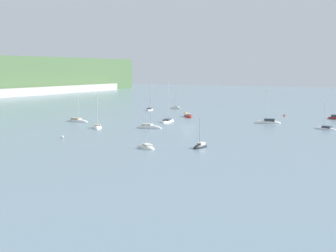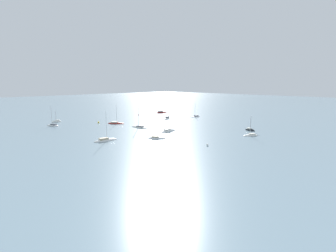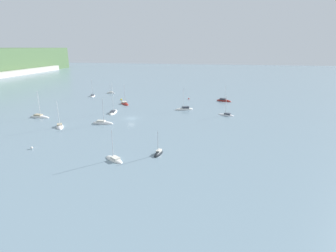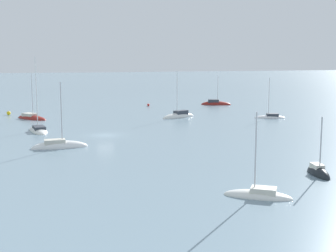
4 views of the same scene
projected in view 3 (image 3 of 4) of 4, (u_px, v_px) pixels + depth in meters
ground_plane at (131, 118)px, 97.78m from camera, size 600.00×600.00×0.00m
sailboat_0 at (158, 154)px, 65.52m from camera, size 4.81×2.17×7.04m
sailboat_1 at (93, 96)px, 140.48m from camera, size 7.28×4.41×9.77m
sailboat_2 at (184, 109)px, 110.93m from camera, size 5.01×8.14×10.32m
sailboat_3 at (60, 127)px, 87.43m from camera, size 6.70×5.54×9.62m
sailboat_4 at (125, 104)px, 121.77m from camera, size 8.04×6.88×9.85m
sailboat_5 at (111, 93)px, 149.00m from camera, size 1.43×4.80×6.51m
sailboat_6 at (40, 117)px, 99.41m from camera, size 3.57×8.73×10.80m
sailboat_7 at (113, 112)px, 106.17m from camera, size 9.08×3.79×12.94m
sailboat_8 at (226, 115)px, 102.18m from camera, size 3.98×6.64×8.48m
sailboat_9 at (103, 123)px, 91.22m from camera, size 2.23×7.61×9.82m
sailboat_10 at (224, 101)px, 128.03m from camera, size 5.50×7.98×8.36m
sailboat_11 at (114, 160)px, 62.30m from camera, size 5.06×6.16×8.09m
mooring_buoy_0 at (121, 99)px, 129.85m from camera, size 0.83×0.83×0.83m
mooring_buoy_1 at (32, 148)px, 68.85m from camera, size 0.65×0.65×0.65m
mooring_buoy_2 at (189, 99)px, 132.49m from camera, size 0.64×0.64×0.64m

